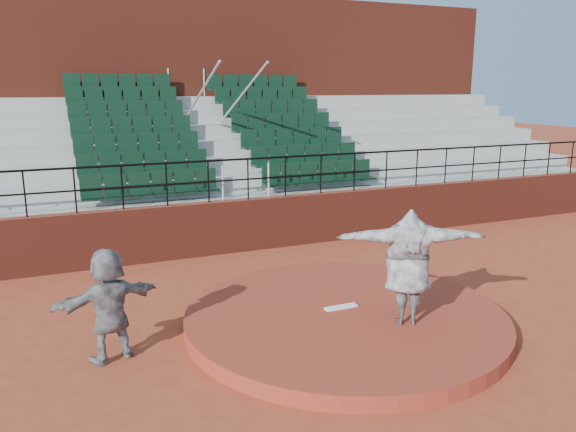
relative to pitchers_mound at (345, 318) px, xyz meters
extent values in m
plane|color=#983B22|center=(0.00, 0.00, -0.12)|extent=(90.00, 90.00, 0.00)
cylinder|color=maroon|center=(0.00, 0.00, 0.00)|extent=(5.50, 5.50, 0.25)
cube|color=white|center=(0.00, 0.15, 0.14)|extent=(0.60, 0.15, 0.03)
cube|color=maroon|center=(0.00, 5.00, 0.53)|extent=(24.00, 0.30, 1.30)
cylinder|color=black|center=(0.00, 5.00, 2.17)|extent=(24.00, 0.05, 0.05)
cylinder|color=black|center=(0.00, 5.00, 1.68)|extent=(24.00, 0.04, 0.04)
cylinder|color=black|center=(-5.00, 5.00, 1.67)|extent=(0.04, 0.04, 1.00)
cylinder|color=black|center=(-4.00, 5.00, 1.67)|extent=(0.04, 0.04, 1.00)
cylinder|color=black|center=(-3.00, 5.00, 1.67)|extent=(0.04, 0.04, 1.00)
cylinder|color=black|center=(-2.00, 5.00, 1.67)|extent=(0.04, 0.04, 1.00)
cylinder|color=black|center=(-1.00, 5.00, 1.67)|extent=(0.04, 0.04, 1.00)
cylinder|color=black|center=(0.00, 5.00, 1.67)|extent=(0.04, 0.04, 1.00)
cylinder|color=black|center=(1.00, 5.00, 1.67)|extent=(0.04, 0.04, 1.00)
cylinder|color=black|center=(2.00, 5.00, 1.67)|extent=(0.04, 0.04, 1.00)
cylinder|color=black|center=(3.00, 5.00, 1.67)|extent=(0.04, 0.04, 1.00)
cylinder|color=black|center=(4.00, 5.00, 1.67)|extent=(0.04, 0.04, 1.00)
cylinder|color=black|center=(5.00, 5.00, 1.67)|extent=(0.04, 0.04, 1.00)
cylinder|color=black|center=(6.00, 5.00, 1.67)|extent=(0.04, 0.04, 1.00)
cylinder|color=black|center=(7.00, 5.00, 1.67)|extent=(0.04, 0.04, 1.00)
cylinder|color=black|center=(8.00, 5.00, 1.67)|extent=(0.04, 0.04, 1.00)
cylinder|color=black|center=(9.00, 5.00, 1.67)|extent=(0.04, 0.04, 1.00)
cylinder|color=black|center=(10.00, 5.00, 1.67)|extent=(0.04, 0.04, 1.00)
cylinder|color=black|center=(11.00, 5.00, 1.67)|extent=(0.04, 0.04, 1.00)
cube|color=#9C9C96|center=(0.00, 5.58, 0.53)|extent=(24.00, 0.85, 1.30)
cube|color=black|center=(-2.25, 5.59, 1.54)|extent=(3.30, 0.48, 0.72)
cube|color=black|center=(2.25, 5.59, 1.54)|extent=(3.30, 0.48, 0.72)
cube|color=#9C9C96|center=(0.00, 6.43, 0.73)|extent=(24.00, 0.85, 1.70)
cube|color=black|center=(-2.25, 6.44, 1.94)|extent=(3.30, 0.48, 0.72)
cube|color=black|center=(2.25, 6.44, 1.94)|extent=(3.30, 0.48, 0.72)
cube|color=#9C9C96|center=(0.00, 7.28, 0.93)|extent=(24.00, 0.85, 2.10)
cube|color=black|center=(-2.25, 7.29, 2.33)|extent=(3.30, 0.48, 0.72)
cube|color=black|center=(2.25, 7.29, 2.33)|extent=(3.30, 0.48, 0.72)
cube|color=#9C9C96|center=(0.00, 8.12, 1.12)|extent=(24.00, 0.85, 2.50)
cube|color=black|center=(-2.25, 8.13, 2.73)|extent=(3.30, 0.48, 0.72)
cube|color=black|center=(2.25, 8.13, 2.73)|extent=(3.30, 0.48, 0.72)
cube|color=#9C9C96|center=(0.00, 8.97, 1.33)|extent=(24.00, 0.85, 2.90)
cube|color=black|center=(-2.25, 8.98, 3.14)|extent=(3.30, 0.48, 0.72)
cube|color=black|center=(2.25, 8.98, 3.14)|extent=(3.30, 0.48, 0.72)
cube|color=#9C9C96|center=(0.00, 9.82, 1.52)|extent=(24.00, 0.85, 3.30)
cube|color=black|center=(-2.25, 9.83, 3.53)|extent=(3.30, 0.48, 0.72)
cube|color=black|center=(2.25, 9.83, 3.53)|extent=(3.30, 0.48, 0.72)
cube|color=#9C9C96|center=(0.00, 10.68, 1.73)|extent=(24.00, 0.85, 3.70)
cube|color=black|center=(-2.25, 10.69, 3.94)|extent=(3.30, 0.48, 0.72)
cube|color=black|center=(2.25, 10.69, 3.94)|extent=(3.30, 0.48, 0.72)
cylinder|color=silver|center=(-0.60, 8.12, 3.28)|extent=(0.06, 5.97, 2.46)
cylinder|color=silver|center=(0.60, 8.12, 3.28)|extent=(0.06, 5.97, 2.46)
cube|color=maroon|center=(0.00, 12.60, 3.43)|extent=(24.00, 3.00, 7.10)
imported|color=black|center=(0.68, -0.80, 1.08)|extent=(2.41, 1.47, 1.91)
imported|color=black|center=(-3.84, 0.29, 0.75)|extent=(1.69, 0.91, 1.74)
camera|label=1|loc=(-4.47, -7.93, 3.90)|focal=35.00mm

